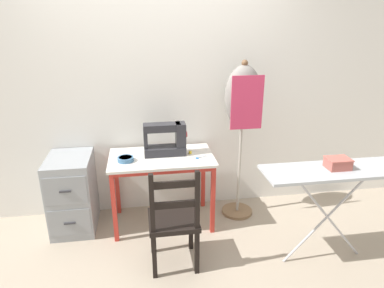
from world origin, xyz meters
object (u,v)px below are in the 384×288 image
wooden_chair (174,221)px  dress_form (243,104)px  storage_box (338,163)px  sewing_machine (167,140)px  ironing_board (334,174)px  fabric_bowl (126,159)px  scissors (200,158)px  filing_cabinet (73,193)px  thread_spool_near_machine (190,152)px

wooden_chair → dress_form: dress_form is taller
storage_box → wooden_chair: bearing=175.6°
sewing_machine → ironing_board: sewing_machine is taller
fabric_bowl → wooden_chair: size_ratio=0.16×
sewing_machine → storage_box: (1.28, -0.80, 0.02)m
scissors → ironing_board: size_ratio=0.11×
scissors → dress_form: bearing=17.7°
wooden_chair → dress_form: bearing=43.4°
fabric_bowl → scissors: 0.69m
sewing_machine → fabric_bowl: (-0.40, -0.11, -0.12)m
filing_cabinet → storage_box: size_ratio=4.00×
scissors → thread_spool_near_machine: bearing=122.8°
fabric_bowl → filing_cabinet: 0.66m
fabric_bowl → dress_form: 1.21m
scissors → thread_spool_near_machine: (-0.07, 0.11, 0.02)m
storage_box → sewing_machine: bearing=147.8°
dress_form → storage_box: dress_form is taller
thread_spool_near_machine → storage_box: bearing=-36.4°
dress_form → sewing_machine: bearing=-179.7°
scissors → storage_box: 1.20m
dress_form → ironing_board: (0.52, -0.82, -0.39)m
wooden_chair → filing_cabinet: size_ratio=1.24×
scissors → wooden_chair: (-0.31, -0.57, -0.30)m
sewing_machine → filing_cabinet: size_ratio=0.56×
thread_spool_near_machine → storage_box: storage_box is taller
scissors → fabric_bowl: bearing=177.8°
thread_spool_near_machine → fabric_bowl: bearing=-172.1°
dress_form → ironing_board: bearing=-57.5°
sewing_machine → dress_form: dress_form is taller
scissors → dress_form: dress_form is taller
ironing_board → storage_box: 0.09m
sewing_machine → filing_cabinet: 1.05m
dress_form → storage_box: size_ratio=8.68×
filing_cabinet → sewing_machine: bearing=-0.6°
thread_spool_near_machine → ironing_board: 1.30m
wooden_chair → storage_box: storage_box is taller
fabric_bowl → ironing_board: (1.65, -0.71, 0.06)m
storage_box → dress_form: bearing=124.1°
sewing_machine → filing_cabinet: sewing_machine is taller
sewing_machine → wooden_chair: (-0.02, -0.71, -0.44)m
sewing_machine → ironing_board: bearing=-33.2°
scissors → ironing_board: 1.18m
dress_form → storage_box: 1.02m
dress_form → ironing_board: size_ratio=1.40×
fabric_bowl → scissors: (0.69, -0.03, -0.02)m
thread_spool_near_machine → wooden_chair: 0.79m
ironing_board → storage_box: bearing=26.4°
filing_cabinet → ironing_board: ironing_board is taller
sewing_machine → fabric_bowl: 0.43m
scissors → wooden_chair: size_ratio=0.14×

